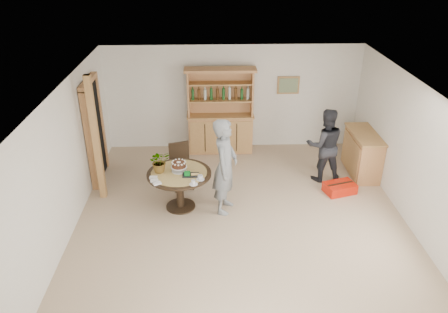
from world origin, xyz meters
TOP-DOWN VIEW (x-y plane):
  - ground at (0.00, 0.00)m, footprint 7.00×7.00m
  - room_shell at (0.00, 0.01)m, footprint 6.04×7.04m
  - doorway at (-2.93, 2.00)m, footprint 0.13×1.10m
  - pine_post at (-2.70, 1.20)m, footprint 0.12×0.12m
  - hutch at (-0.30, 3.24)m, footprint 1.62×0.54m
  - sideboard at (2.74, 2.00)m, footprint 0.54×1.26m
  - dining_table at (-1.14, 0.76)m, footprint 1.20×1.20m
  - dining_chair at (-1.16, 1.58)m, footprint 0.53×0.53m
  - birthday_cake at (-1.14, 0.81)m, footprint 0.30×0.30m
  - flower_vase at (-1.49, 0.81)m, footprint 0.47×0.44m
  - gift_tray at (-0.92, 0.63)m, footprint 0.30×0.20m
  - coffee_cup_a at (-0.74, 0.48)m, footprint 0.15×0.15m
  - coffee_cup_b at (-0.86, 0.31)m, footprint 0.15×0.15m
  - napkins at (-1.55, 0.44)m, footprint 0.24×0.33m
  - teen_boy at (-0.29, 0.66)m, footprint 0.60×0.76m
  - adult_person at (1.82, 1.75)m, footprint 0.78×0.61m
  - red_suitcase at (2.07, 1.19)m, footprint 0.69×0.56m

SIDE VIEW (x-z plane):
  - ground at x=0.00m, z-range 0.00..0.00m
  - red_suitcase at x=2.07m, z-range 0.00..0.21m
  - sideboard at x=2.74m, z-range 0.00..0.94m
  - dining_chair at x=-1.16m, z-range 0.06..1.01m
  - dining_table at x=-1.14m, z-range 0.22..0.98m
  - hutch at x=-0.30m, z-range -0.33..1.71m
  - napkins at x=-1.55m, z-range 0.76..0.79m
  - gift_tray at x=-0.92m, z-range 0.75..0.83m
  - coffee_cup_b at x=-0.86m, z-range 0.75..0.84m
  - adult_person at x=1.82m, z-range 0.00..1.60m
  - coffee_cup_a at x=-0.74m, z-range 0.76..0.84m
  - birthday_cake at x=-1.14m, z-range 0.78..0.98m
  - teen_boy at x=-0.29m, z-range 0.00..1.84m
  - flower_vase at x=-1.49m, z-range 0.76..1.18m
  - doorway at x=-2.93m, z-range 0.02..2.20m
  - pine_post at x=-2.70m, z-range 0.00..2.50m
  - room_shell at x=0.00m, z-range 0.48..3.00m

